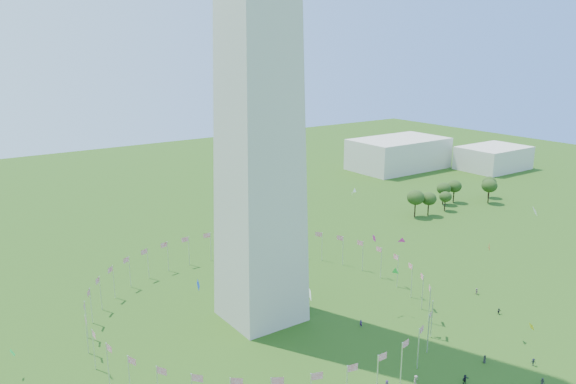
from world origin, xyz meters
name	(u,v)px	position (x,y,z in m)	size (l,w,h in m)	color
flag_ring	(261,299)	(0.00, 50.00, 4.50)	(80.24, 80.24, 9.00)	silver
gov_building_east_a	(398,154)	(150.00, 150.00, 8.00)	(50.00, 30.00, 16.00)	beige
gov_building_east_b	(493,158)	(190.00, 120.00, 6.00)	(35.00, 25.00, 12.00)	beige
kites_aloft	(367,265)	(9.39, 23.65, 19.88)	(98.44, 71.01, 27.45)	#CC2699
tree_line_east	(453,196)	(113.97, 85.03, 4.71)	(53.39, 15.55, 10.39)	#2D4D19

